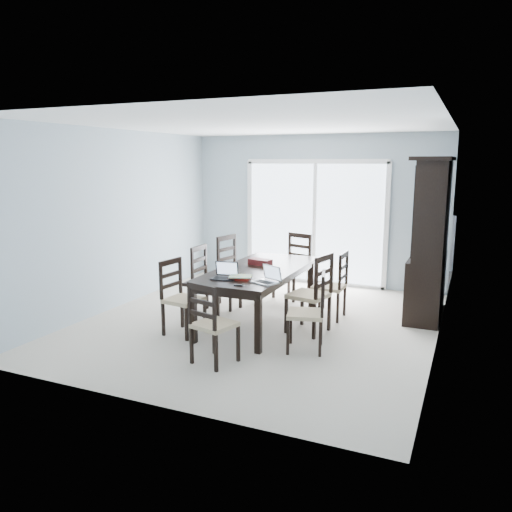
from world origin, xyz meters
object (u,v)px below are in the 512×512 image
Objects in this scene: chair_right_near at (314,303)px; chair_end_far at (295,258)px; chair_right_far at (336,278)px; hot_tub at (284,246)px; chair_left_mid at (206,273)px; chair_end_near at (209,315)px; game_box at (260,262)px; laptop_dark at (224,275)px; china_hutch at (430,240)px; dining_table at (259,274)px; cell_phone at (239,285)px; chair_left_near at (178,289)px; chair_right_mid at (316,285)px; laptop_silver at (265,279)px; chair_left_far at (233,262)px.

chair_right_near is 0.90× the size of chair_end_far.
hot_tub is at bearing 32.95° from chair_right_far.
hot_tub is at bearing -178.82° from chair_left_mid.
chair_end_near is 1.76m from game_box.
chair_end_near is 3.29× the size of laptop_dark.
china_hutch is 7.05× the size of game_box.
dining_table is 7.05× the size of game_box.
chair_right_far reaches higher than cell_phone.
cell_phone reaches higher than dining_table.
laptop_dark is (-0.22, 0.79, 0.25)m from chair_end_near.
chair_left_near is at bearing 78.85° from chair_right_near.
chair_left_mid is 1.61m from chair_end_far.
laptop_silver is (-0.43, -0.62, 0.18)m from chair_right_mid.
chair_right_mid is 3.70× the size of laptop_dark.
chair_right_mid reaches higher than game_box.
chair_right_far is at bearing 21.04° from game_box.
chair_right_near is 9.67× the size of cell_phone.
chair_right_far is 1.05m from game_box.
chair_right_mid is at bearing 40.55° from cell_phone.
game_box is (-2.10, -1.03, -0.28)m from china_hutch.
chair_left_far is at bearing -170.76° from china_hutch.
chair_end_far reaches higher than chair_left_near.
chair_left_near is 1.56m from chair_left_far.
china_hutch is at bearing -30.39° from chair_right_mid.
chair_right_near is 0.90× the size of chair_right_mid.
dining_table is 0.27m from game_box.
chair_left_mid reaches higher than game_box.
cell_phone is at bearing -78.54° from game_box.
laptop_silver reaches higher than dining_table.
chair_right_far is at bearing 95.49° from chair_left_far.
chair_right_near is at bearing 7.27° from cell_phone.
cell_phone is at bearing 155.46° from chair_right_far.
hot_tub is at bearing -170.37° from chair_left_near.
chair_right_mid reaches higher than chair_left_near.
chair_left_far is 1.68m from chair_right_far.
chair_left_near is 0.91× the size of chair_left_far.
chair_right_mid is (1.59, 0.67, 0.05)m from chair_left_near.
dining_table is 1.85× the size of chair_left_far.
chair_end_far is (-0.81, 1.57, -0.00)m from chair_right_mid.
chair_end_far reaches higher than chair_right_near.
chair_end_near is 2.99m from chair_end_far.
laptop_silver is 0.18× the size of hot_tub.
dining_table is 1.87× the size of chair_right_mid.
china_hutch is 2.58m from laptop_silver.
chair_right_near is 3.05× the size of laptop_silver.
china_hutch is 2.95m from laptop_dark.
chair_right_near reaches higher than dining_table.
chair_right_far is at bearing 33.97° from dining_table.
cell_phone is (-0.65, -0.85, 0.13)m from chair_right_mid.
chair_end_far is (-0.96, 2.14, 0.06)m from chair_right_near.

